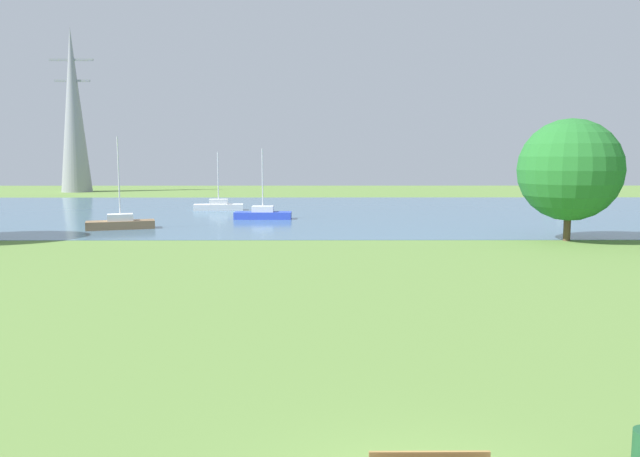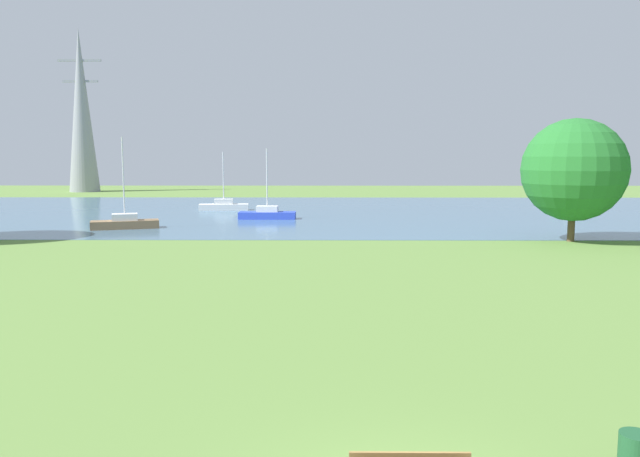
# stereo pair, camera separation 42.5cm
# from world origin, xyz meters

# --- Properties ---
(ground_plane) EXTENTS (160.00, 160.00, 0.00)m
(ground_plane) POSITION_xyz_m (0.00, 22.00, 0.00)
(ground_plane) COLOR olive
(water_surface) EXTENTS (140.00, 40.00, 0.02)m
(water_surface) POSITION_xyz_m (0.00, 50.00, 0.01)
(water_surface) COLOR slate
(water_surface) RESTS_ON ground
(sailboat_brown) EXTENTS (5.03, 2.91, 6.70)m
(sailboat_brown) POSITION_xyz_m (-16.02, 36.09, 0.46)
(sailboat_brown) COLOR brown
(sailboat_brown) RESTS_ON water_surface
(sailboat_green) EXTENTS (5.01, 2.53, 5.26)m
(sailboat_green) POSITION_xyz_m (25.17, 56.39, 0.44)
(sailboat_green) COLOR green
(sailboat_green) RESTS_ON water_surface
(sailboat_blue) EXTENTS (4.81, 1.55, 5.93)m
(sailboat_blue) POSITION_xyz_m (-6.20, 43.16, 0.45)
(sailboat_blue) COLOR blue
(sailboat_blue) RESTS_ON water_surface
(sailboat_white) EXTENTS (4.93, 2.01, 5.70)m
(sailboat_white) POSITION_xyz_m (-11.29, 51.54, 0.45)
(sailboat_white) COLOR white
(sailboat_white) RESTS_ON water_surface
(tree_east_near) EXTENTS (6.38, 6.38, 7.66)m
(tree_east_near) POSITION_xyz_m (14.17, 29.73, 4.46)
(tree_east_near) COLOR brown
(tree_east_near) RESTS_ON ground
(electricity_pylon) EXTENTS (6.40, 4.40, 24.09)m
(electricity_pylon) POSITION_xyz_m (-37.43, 83.12, 12.06)
(electricity_pylon) COLOR gray
(electricity_pylon) RESTS_ON ground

